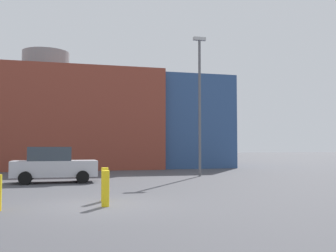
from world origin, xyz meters
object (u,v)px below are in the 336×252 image
Objects in this scene: parked_car_2 at (53,165)px; bollard_yellow_1 at (105,184)px; street_lamp at (200,98)px; bollard_yellow_2 at (105,189)px.

parked_car_2 is 7.84m from bollard_yellow_1.
street_lamp is at bearing 55.03° from bollard_yellow_1.
bollard_yellow_2 is 0.13× the size of street_lamp.
parked_car_2 reaches higher than bollard_yellow_1.
parked_car_2 is 3.83× the size of bollard_yellow_2.
street_lamp is (6.88, 9.83, 4.33)m from bollard_yellow_1.
street_lamp is at bearing 14.30° from parked_car_2.
bollard_yellow_2 is at bearing -94.99° from bollard_yellow_1.
bollard_yellow_1 is 0.13× the size of street_lamp.
bollard_yellow_1 is (1.80, -7.62, -0.34)m from parked_car_2.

